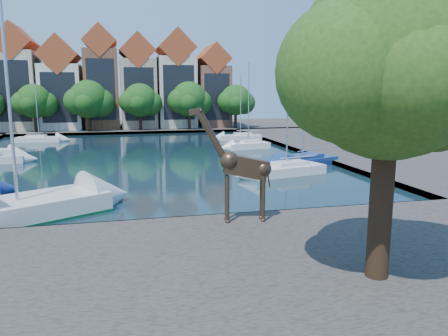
{
  "coord_description": "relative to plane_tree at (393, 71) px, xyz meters",
  "views": [
    {
      "loc": [
        -1.18,
        -22.01,
        7.08
      ],
      "look_at": [
        4.29,
        1.1,
        2.78
      ],
      "focal_mm": 35.0,
      "sensor_mm": 36.0,
      "label": 1
    }
  ],
  "objects": [
    {
      "name": "ground",
      "position": [
        -7.62,
        9.01,
        -7.67
      ],
      "size": [
        160.0,
        160.0,
        0.0
      ],
      "primitive_type": "plane",
      "color": "#38332B",
      "rests_on": "ground"
    },
    {
      "name": "water_basin",
      "position": [
        -7.62,
        33.01,
        -7.63
      ],
      "size": [
        38.0,
        50.0,
        0.08
      ],
      "primitive_type": "cube",
      "color": "black",
      "rests_on": "ground"
    },
    {
      "name": "near_quay",
      "position": [
        -7.62,
        2.01,
        -7.42
      ],
      "size": [
        50.0,
        14.0,
        0.5
      ],
      "primitive_type": "cube",
      "color": "#46423C",
      "rests_on": "ground"
    },
    {
      "name": "far_quay",
      "position": [
        -7.62,
        65.01,
        -7.42
      ],
      "size": [
        60.0,
        16.0,
        0.5
      ],
      "primitive_type": "cube",
      "color": "#46423C",
      "rests_on": "ground"
    },
    {
      "name": "right_quay",
      "position": [
        17.38,
        33.01,
        -7.42
      ],
      "size": [
        14.0,
        52.0,
        0.5
      ],
      "primitive_type": "cube",
      "color": "#46423C",
      "rests_on": "ground"
    },
    {
      "name": "plane_tree",
      "position": [
        0.0,
        0.0,
        0.0
      ],
      "size": [
        8.32,
        6.4,
        10.62
      ],
      "color": "#332114",
      "rests_on": "near_quay"
    },
    {
      "name": "townhouse_west_mid",
      "position": [
        -24.62,
        64.99,
        0.56
      ],
      "size": [
        5.94,
        9.18,
        16.79
      ],
      "color": "beige",
      "rests_on": "far_quay"
    },
    {
      "name": "townhouse_west_inner",
      "position": [
        -18.12,
        64.99,
        -0.32
      ],
      "size": [
        6.43,
        9.18,
        15.15
      ],
      "color": "silver",
      "rests_on": "far_quay"
    },
    {
      "name": "townhouse_center",
      "position": [
        -11.62,
        64.99,
        0.69
      ],
      "size": [
        5.44,
        9.18,
        16.93
      ],
      "color": "brown",
      "rests_on": "far_quay"
    },
    {
      "name": "townhouse_east_inner",
      "position": [
        -5.62,
        64.99,
        0.06
      ],
      "size": [
        5.94,
        9.18,
        15.79
      ],
      "color": "tan",
      "rests_on": "far_quay"
    },
    {
      "name": "townhouse_east_mid",
      "position": [
        0.88,
        64.99,
        0.43
      ],
      "size": [
        6.43,
        9.18,
        16.65
      ],
      "color": "beige",
      "rests_on": "far_quay"
    },
    {
      "name": "townhouse_east_end",
      "position": [
        7.38,
        64.99,
        -0.56
      ],
      "size": [
        5.44,
        9.18,
        14.43
      ],
      "color": "brown",
      "rests_on": "far_quay"
    },
    {
      "name": "far_tree_west",
      "position": [
        -21.52,
        59.5,
        -2.6
      ],
      "size": [
        6.76,
        5.2,
        7.36
      ],
      "color": "#332114",
      "rests_on": "far_quay"
    },
    {
      "name": "far_tree_mid_west",
      "position": [
        -13.51,
        59.5,
        -2.38
      ],
      "size": [
        7.8,
        6.0,
        8.0
      ],
      "color": "#332114",
      "rests_on": "far_quay"
    },
    {
      "name": "far_tree_mid_east",
      "position": [
        -5.52,
        59.5,
        -2.54
      ],
      "size": [
        7.02,
        5.4,
        7.52
      ],
      "color": "#332114",
      "rests_on": "far_quay"
    },
    {
      "name": "far_tree_east",
      "position": [
        2.49,
        59.5,
        -2.43
      ],
      "size": [
        7.54,
        5.8,
        7.84
      ],
      "color": "#332114",
      "rests_on": "far_quay"
    },
    {
      "name": "far_tree_far_east",
      "position": [
        10.48,
        59.5,
        -2.6
      ],
      "size": [
        6.76,
        5.2,
        7.36
      ],
      "color": "#332114",
      "rests_on": "far_quay"
    },
    {
      "name": "giraffe_statue",
      "position": [
        -3.12,
        7.54,
        -4.37
      ],
      "size": [
        3.99,
        0.9,
        5.7
      ],
      "color": "#3C2C1E",
      "rests_on": "near_quay"
    },
    {
      "name": "sailboat_left_e",
      "position": [
        -19.62,
        49.77,
        -7.11
      ],
      "size": [
        5.96,
        2.69,
        7.8
      ],
      "color": "silver",
      "rests_on": "water_basin"
    },
    {
      "name": "sailboat_right_a",
      "position": [
        4.38,
        20.32,
        -6.99
      ],
      "size": [
        6.9,
        3.73,
        11.27
      ],
      "color": "silver",
      "rests_on": "water_basin"
    },
    {
      "name": "sailboat_right_b",
      "position": [
        7.38,
        23.97,
        -7.01
      ],
      "size": [
        7.53,
        5.09,
        11.77
      ],
      "color": "navy",
      "rests_on": "water_basin"
    },
    {
      "name": "sailboat_right_c",
      "position": [
        5.84,
        36.4,
        -7.01
      ],
      "size": [
        5.33,
        2.66,
        10.07
      ],
      "color": "white",
      "rests_on": "water_basin"
    },
    {
      "name": "sailboat_right_d",
      "position": [
        7.38,
        45.44,
        -7.05
      ],
      "size": [
        5.9,
        2.66,
        9.06
      ],
      "color": "silver",
      "rests_on": "water_basin"
    }
  ]
}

